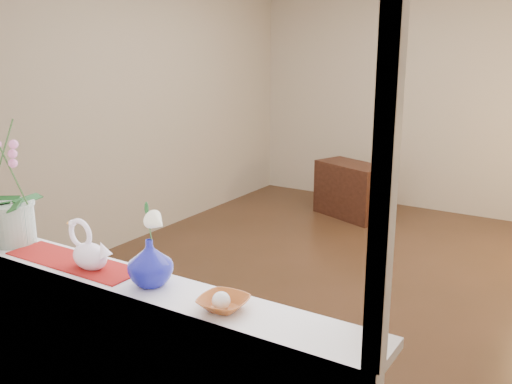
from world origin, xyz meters
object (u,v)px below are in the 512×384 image
swan (89,246)px  blue_vase (150,259)px  orchid_pot (7,176)px  paperweight (221,301)px  amber_dish (223,304)px  side_table (352,190)px

swan → blue_vase: (0.34, 0.01, 0.01)m
orchid_pot → swan: orchid_pot is taller
swan → paperweight: 0.72m
blue_vase → paperweight: (0.37, -0.03, -0.08)m
paperweight → amber_dish: bearing=60.2°
swan → paperweight: bearing=12.2°
side_table → swan: bearing=-61.9°
orchid_pot → side_table: 4.21m
orchid_pot → swan: (0.58, -0.03, -0.23)m
paperweight → amber_dish: 0.02m
blue_vase → amber_dish: 0.39m
orchid_pot → swan: 0.62m
orchid_pot → blue_vase: (0.91, -0.02, -0.23)m
orchid_pot → side_table: orchid_pot is taller
paperweight → amber_dish: size_ratio=0.45×
paperweight → side_table: size_ratio=0.09×
paperweight → side_table: bearing=106.3°
swan → blue_vase: blue_vase is taller
amber_dish → swan: bearing=179.4°
orchid_pot → side_table: bearing=88.9°
swan → blue_vase: 0.34m
paperweight → swan: bearing=178.7°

